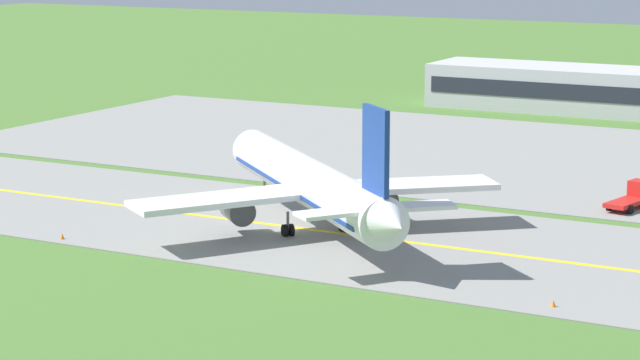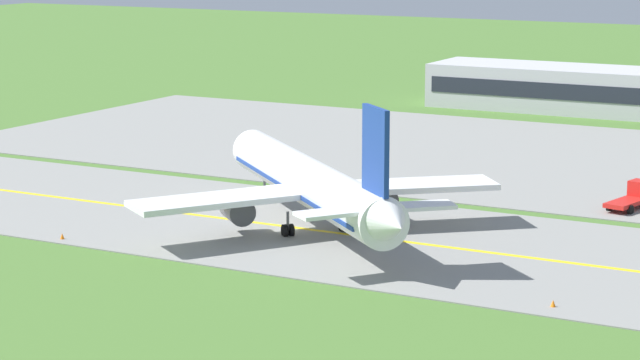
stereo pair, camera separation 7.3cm
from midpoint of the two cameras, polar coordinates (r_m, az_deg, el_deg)
ground_plane at (r=108.29m, az=-1.08°, el=-2.25°), size 500.00×500.00×0.00m
taxiway_strip at (r=108.28m, az=-1.08°, el=-2.22°), size 240.00×28.00×0.10m
apron_pad at (r=142.31m, az=10.81°, el=0.87°), size 140.00×52.00×0.10m
taxiway_centreline at (r=108.27m, az=-1.08°, el=-2.20°), size 220.00×0.60×0.01m
airplane_lead at (r=106.83m, az=-0.40°, el=-0.17°), size 32.26×30.11×12.70m
service_truck_fuel at (r=119.77m, az=14.23°, el=-0.70°), size 3.42×6.69×2.59m
terminal_building at (r=180.27m, az=13.49°, el=3.95°), size 53.63×12.39×7.49m
traffic_cone_near_edge at (r=87.40m, az=10.64°, el=-5.59°), size 0.44×0.44×0.60m
traffic_cone_mid_edge at (r=106.53m, az=-11.69°, el=-2.55°), size 0.44×0.44×0.60m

